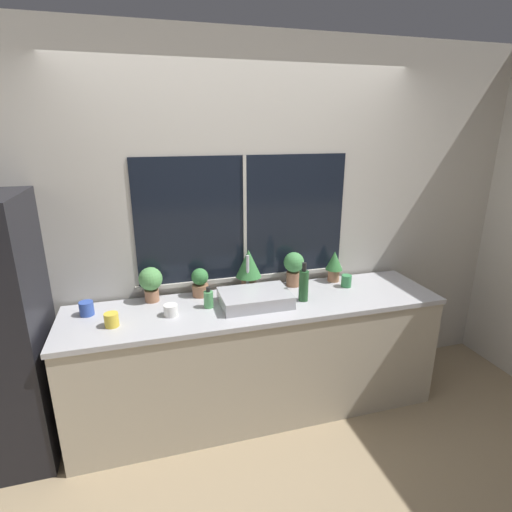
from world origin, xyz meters
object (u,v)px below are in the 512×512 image
Objects in this scene: mug_white at (171,310)px; mug_green at (346,281)px; mug_blue at (87,308)px; potted_plant_far_left at (151,281)px; sink at (255,298)px; potted_plant_center at (249,266)px; potted_plant_far_right at (334,264)px; bottle_tall at (304,285)px; mug_yellow at (112,320)px; potted_plant_right at (294,267)px; soap_bottle at (209,299)px; potted_plant_left at (200,282)px.

mug_green is at bearing 5.61° from mug_white.
mug_white is at bearing -16.57° from mug_blue.
mug_blue is at bearing -165.23° from potted_plant_far_left.
sink is 0.29m from potted_plant_center.
bottle_tall reaches higher than potted_plant_far_right.
mug_white is (-0.93, 0.02, -0.08)m from bottle_tall.
potted_plant_far_right is 1.71m from mug_yellow.
potted_plant_right is 0.42m from mug_green.
potted_plant_right is (0.36, 0.00, -0.04)m from potted_plant_center.
potted_plant_center is 3.46× the size of mug_blue.
mug_blue is at bearing 173.17° from bottle_tall.
potted_plant_right is at bearing 33.06° from sink.
potted_plant_far_left is at bearing 160.17° from sink.
sink is 3.25× the size of soap_bottle.
mug_white is (-0.58, -0.02, -0.01)m from sink.
potted_plant_left is at bearing 180.00° from potted_plant_far_right.
potted_plant_far_left is at bearing 149.96° from soap_bottle.
mug_yellow is at bearing -171.87° from mug_white.
potted_plant_center is at bearing 169.56° from mug_green.
mug_blue is at bearing 172.92° from sink.
mug_blue is (-0.17, 0.21, 0.00)m from mug_yellow.
soap_bottle is 0.64m from mug_yellow.
potted_plant_far_left is 1.47m from mug_green.
potted_plant_far_left reaches higher than mug_blue.
bottle_tall is 1.30m from mug_yellow.
mug_blue is (-1.50, -0.11, -0.11)m from potted_plant_right.
potted_plant_right is 1.08× the size of potted_plant_far_right.
potted_plant_far_right is (0.35, 0.00, -0.01)m from potted_plant_right.
potted_plant_right reaches higher than mug_white.
potted_plant_far_right is at bearing 37.03° from bottle_tall.
mug_yellow is at bearing -178.43° from bottle_tall.
mug_green is at bearing 19.53° from bottle_tall.
potted_plant_center reaches higher than bottle_tall.
potted_plant_center is 1.13× the size of bottle_tall.
mug_white is at bearing -164.38° from potted_plant_right.
soap_bottle is (-1.05, -0.21, -0.08)m from potted_plant_far_right.
potted_plant_left is at bearing 48.81° from mug_white.
sink reaches higher than potted_plant_far_left.
soap_bottle is 1.59× the size of mug_blue.
potted_plant_left is 2.24× the size of mug_green.
mug_white is (0.11, -0.27, -0.11)m from potted_plant_far_left.
potted_plant_far_left reaches higher than mug_white.
potted_plant_left is 0.69m from mug_yellow.
mug_yellow is at bearing -169.12° from potted_plant_far_right.
potted_plant_center is at bearing 138.40° from bottle_tall.
soap_bottle is at bearing 11.96° from mug_white.
potted_plant_center is at bearing 0.00° from potted_plant_far_left.
bottle_tall is (0.32, -0.29, -0.07)m from potted_plant_center.
bottle_tall is 3.06× the size of mug_blue.
potted_plant_far_left is 2.87× the size of mug_yellow.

